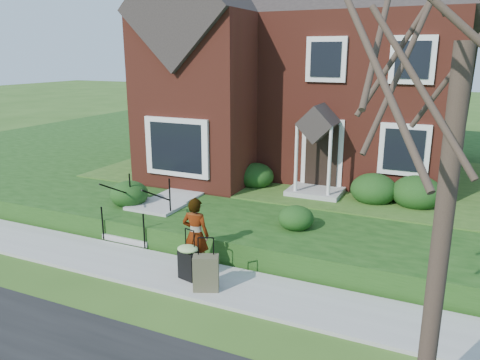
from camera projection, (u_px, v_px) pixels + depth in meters
The scene contains 10 objects.
ground at pixel (192, 280), 10.19m from camera, with size 120.00×120.00×0.00m, color #2D5119.
sidewalk at pixel (192, 278), 10.18m from camera, with size 60.00×1.60×0.08m, color #9E9B93.
terrace at pixel (425, 173), 18.04m from camera, with size 44.00×20.00×0.60m, color #173C10.
walkway at pixel (203, 183), 15.42m from camera, with size 1.20×6.00×0.06m, color #9E9B93.
main_house at pixel (315, 40), 17.32m from camera, with size 10.40×10.20×9.40m.
front_steps at pixel (146, 217), 12.69m from camera, with size 1.40×2.02×1.50m.
foundation_shrubs at pixel (279, 180), 14.18m from camera, with size 9.78×4.50×0.97m.
woman at pixel (196, 235), 10.24m from camera, with size 0.62×0.41×1.69m, color #999999.
suitcase_black at pixel (188, 260), 9.95m from camera, with size 0.54×0.48×1.12m.
suitcase_olive at pixel (206, 273), 9.50m from camera, with size 0.59×0.48×1.12m.
Camera 1 is at (4.84, -7.97, 4.76)m, focal length 35.00 mm.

